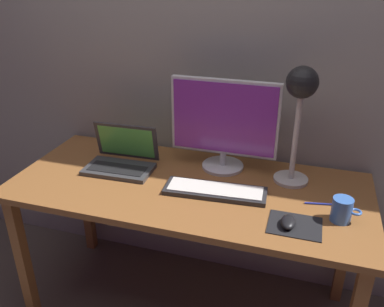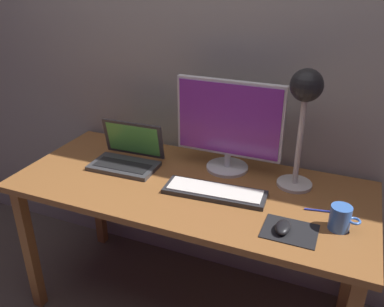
{
  "view_description": "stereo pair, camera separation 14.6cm",
  "coord_description": "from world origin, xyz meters",
  "views": [
    {
      "loc": [
        0.48,
        -1.5,
        1.64
      ],
      "look_at": [
        0.03,
        -0.05,
        0.92
      ],
      "focal_mm": 37.6,
      "sensor_mm": 36.0,
      "label": 1
    },
    {
      "loc": [
        0.62,
        -1.45,
        1.64
      ],
      "look_at": [
        0.03,
        -0.05,
        0.92
      ],
      "focal_mm": 37.6,
      "sensor_mm": 36.0,
      "label": 2
    }
  ],
  "objects": [
    {
      "name": "mouse",
      "position": [
        0.46,
        -0.19,
        0.76
      ],
      "size": [
        0.06,
        0.1,
        0.03
      ],
      "primitive_type": "ellipsoid",
      "color": "black",
      "rests_on": "mousepad"
    },
    {
      "name": "desk_lamp",
      "position": [
        0.44,
        0.17,
        1.13
      ],
      "size": [
        0.16,
        0.16,
        0.53
      ],
      "color": "beige",
      "rests_on": "desk"
    },
    {
      "name": "ground_plane",
      "position": [
        0.0,
        0.0,
        0.0
      ],
      "size": [
        4.8,
        4.8,
        0.0
      ],
      "primitive_type": "plane",
      "color": "brown",
      "rests_on": "ground"
    },
    {
      "name": "mousepad",
      "position": [
        0.48,
        -0.18,
        0.74
      ],
      "size": [
        0.2,
        0.16,
        0.0
      ],
      "primitive_type": "cube",
      "color": "black",
      "rests_on": "desk"
    },
    {
      "name": "keyboard_main",
      "position": [
        0.13,
        -0.04,
        0.75
      ],
      "size": [
        0.45,
        0.17,
        0.03
      ],
      "color": "#28282B",
      "rests_on": "desk"
    },
    {
      "name": "back_wall",
      "position": [
        0.0,
        0.4,
        1.3
      ],
      "size": [
        4.8,
        0.06,
        2.6
      ],
      "primitive_type": "cube",
      "color": "#9E998E",
      "rests_on": "ground"
    },
    {
      "name": "monitor",
      "position": [
        0.11,
        0.21,
        0.97
      ],
      "size": [
        0.5,
        0.2,
        0.44
      ],
      "color": "silver",
      "rests_on": "desk"
    },
    {
      "name": "laptop",
      "position": [
        -0.36,
        0.07,
        0.8
      ],
      "size": [
        0.33,
        0.23,
        0.2
      ],
      "color": "#38383A",
      "rests_on": "desk"
    },
    {
      "name": "coffee_mug",
      "position": [
        0.65,
        -0.1,
        0.79
      ],
      "size": [
        0.11,
        0.08,
        0.1
      ],
      "color": "#3F72CC",
      "rests_on": "desk"
    },
    {
      "name": "desk",
      "position": [
        0.0,
        0.0,
        0.66
      ],
      "size": [
        1.6,
        0.7,
        0.74
      ],
      "color": "#935B2D",
      "rests_on": "ground"
    },
    {
      "name": "pen",
      "position": [
        0.58,
        0.0,
        0.74
      ],
      "size": [
        0.14,
        0.03,
        0.01
      ],
      "primitive_type": "cylinder",
      "rotation": [
        0.0,
        1.57,
        0.19
      ],
      "color": "#2633A5",
      "rests_on": "desk"
    }
  ]
}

